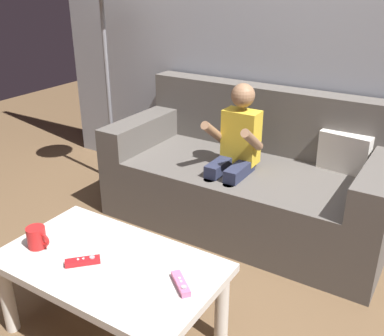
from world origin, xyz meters
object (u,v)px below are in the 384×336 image
object	(u,v)px
coffee_mug	(37,237)
game_remote_red_near_edge	(83,261)
game_remote_pink_center	(181,284)
person_seated_on_couch	(234,152)
coffee_table	(110,274)
couch	(251,179)

from	to	relation	value
coffee_mug	game_remote_red_near_edge	bearing A→B (deg)	2.95
game_remote_red_near_edge	game_remote_pink_center	size ratio (longest dim) A/B	0.96
person_seated_on_couch	coffee_table	world-z (taller)	person_seated_on_couch
game_remote_pink_center	coffee_mug	size ratio (longest dim) A/B	1.11
couch	coffee_table	xyz separation A→B (m)	(-0.07, -1.23, 0.04)
coffee_table	game_remote_red_near_edge	bearing A→B (deg)	-138.73
coffee_table	game_remote_red_near_edge	size ratio (longest dim) A/B	7.39
couch	coffee_mug	size ratio (longest dim) A/B	14.49
game_remote_red_near_edge	person_seated_on_couch	bearing A→B (deg)	84.33
game_remote_red_near_edge	game_remote_pink_center	xyz separation A→B (m)	(0.42, 0.09, 0.00)
person_seated_on_couch	coffee_table	distance (m)	1.07
game_remote_pink_center	person_seated_on_couch	bearing A→B (deg)	106.44
person_seated_on_couch	game_remote_pink_center	world-z (taller)	person_seated_on_couch
couch	game_remote_red_near_edge	size ratio (longest dim) A/B	13.61
couch	game_remote_pink_center	xyz separation A→B (m)	(0.26, -1.20, 0.11)
game_remote_pink_center	coffee_mug	distance (m)	0.68
game_remote_pink_center	couch	bearing A→B (deg)	102.41
coffee_table	coffee_mug	world-z (taller)	coffee_mug
person_seated_on_couch	coffee_mug	bearing A→B (deg)	-107.78
game_remote_red_near_edge	game_remote_pink_center	bearing A→B (deg)	12.67
coffee_table	game_remote_red_near_edge	xyz separation A→B (m)	(-0.08, -0.07, 0.07)
couch	game_remote_red_near_edge	world-z (taller)	couch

